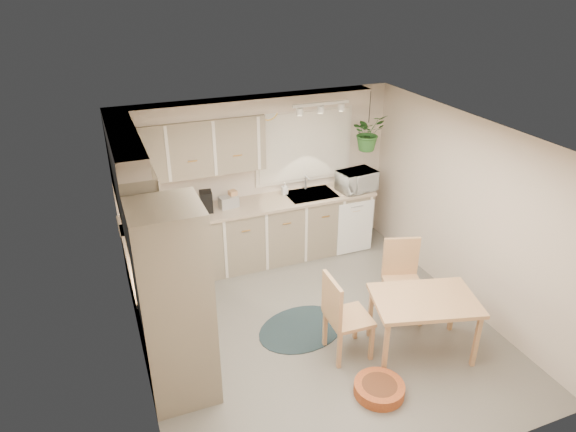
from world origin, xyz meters
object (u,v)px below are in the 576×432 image
Objects in this scene: chair_back at (404,282)px; microwave at (357,178)px; pet_bed at (379,389)px; braided_rug at (302,329)px; dining_table at (422,325)px; chair_left at (349,316)px.

chair_back is 1.96m from microwave.
braided_rug is at bearing 104.73° from pet_bed.
chair_back is at bearing -9.92° from braided_rug.
chair_back is at bearing 76.13° from dining_table.
chair_left is 0.91× the size of braided_rug.
microwave reaches higher than pet_bed.
braided_rug is 1.29m from pet_bed.
chair_back is 0.90× the size of braided_rug.
microwave reaches higher than chair_left.
chair_left is at bearing -60.69° from braided_rug.
microwave is at bearing 152.40° from chair_left.
braided_rug is at bearing -142.29° from microwave.
chair_left reaches higher than pet_bed.
dining_table is 1.42m from braided_rug.
braided_rug is 2.03× the size of microwave.
pet_bed is at bearing -121.55° from microwave.
chair_left is 0.82m from pet_bed.
pet_bed is 0.95× the size of microwave.
microwave reaches higher than chair_back.
dining_table reaches higher than pet_bed.
pet_bed is (0.33, -1.25, 0.05)m from braided_rug.
microwave is at bearing 46.04° from braided_rug.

